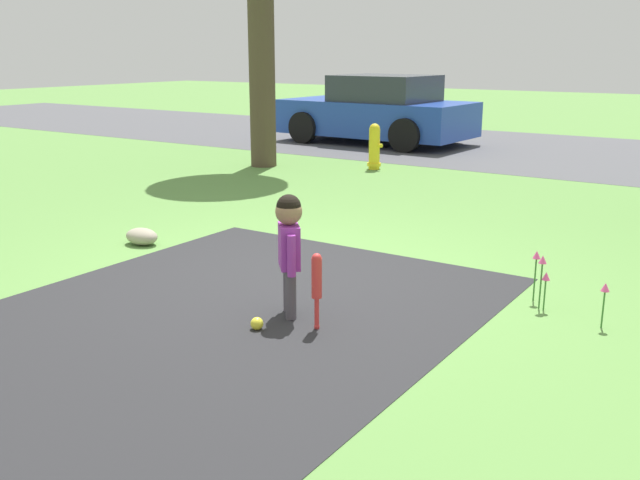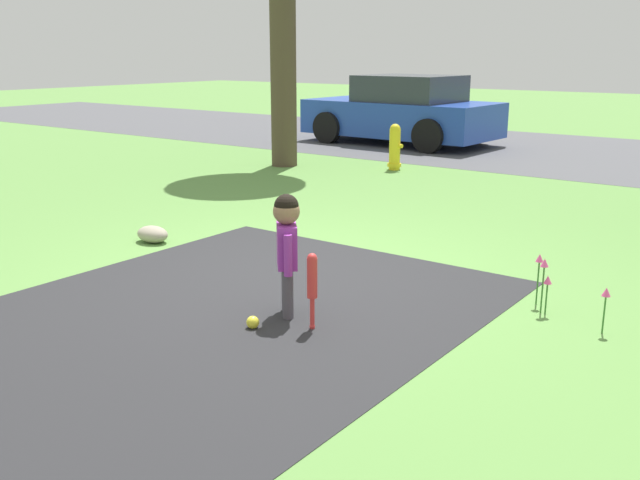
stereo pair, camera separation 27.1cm
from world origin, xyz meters
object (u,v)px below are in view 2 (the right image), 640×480
at_px(child, 287,238).
at_px(baseball_bat, 312,281).
at_px(parked_car, 403,112).
at_px(fire_hydrant, 395,147).
at_px(sports_ball, 253,322).

relative_size(child, baseball_bat, 1.64).
bearing_deg(child, parked_car, 163.62).
distance_m(child, fire_hydrant, 6.75).
height_order(child, parked_car, parked_car).
bearing_deg(parked_car, child, 117.82).
xyz_separation_m(sports_ball, fire_hydrant, (-2.72, 6.52, 0.32)).
xyz_separation_m(sports_ball, parked_car, (-4.34, 9.56, 0.61)).
bearing_deg(baseball_bat, sports_ball, -145.02).
relative_size(fire_hydrant, parked_car, 0.19).
bearing_deg(fire_hydrant, sports_ball, -67.32).
relative_size(child, sports_ball, 9.97).
bearing_deg(child, sports_ball, -45.93).
height_order(child, baseball_bat, child).
xyz_separation_m(child, sports_ball, (-0.03, -0.35, -0.54)).
height_order(child, fire_hydrant, child).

